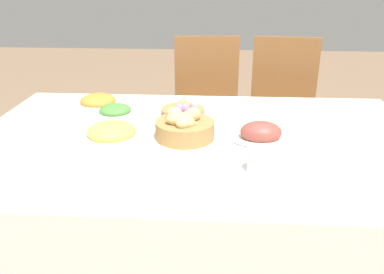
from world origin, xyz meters
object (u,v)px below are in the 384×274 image
at_px(chair_far_right, 283,113).
at_px(dinner_plate, 184,190).
at_px(bread_basket, 184,127).
at_px(green_salad_bowl, 116,115).
at_px(pineapple_bowl, 112,136).
at_px(drinking_cup, 258,161).
at_px(egg_basket, 183,110).
at_px(knife, 231,192).
at_px(spoon, 240,192).
at_px(carrot_bowl, 98,105).
at_px(ham_platter, 261,133).
at_px(butter_dish, 119,163).
at_px(fork, 137,189).
at_px(chair_far_center, 208,112).

distance_m(chair_far_right, dinner_plate, 1.51).
height_order(bread_basket, green_salad_bowl, bread_basket).
relative_size(pineapple_bowl, drinking_cup, 2.73).
relative_size(egg_basket, knife, 1.11).
relative_size(bread_basket, spoon, 1.31).
bearing_deg(carrot_bowl, spoon, -47.97).
height_order(ham_platter, knife, ham_platter).
distance_m(egg_basket, butter_dish, 0.58).
bearing_deg(bread_basket, green_salad_bowl, 157.21).
xyz_separation_m(egg_basket, drinking_cup, (0.30, -0.56, 0.01)).
bearing_deg(pineapple_bowl, butter_dish, -69.27).
xyz_separation_m(chair_far_right, egg_basket, (-0.58, -0.69, 0.25)).
xyz_separation_m(bread_basket, egg_basket, (-0.03, 0.28, -0.03)).
distance_m(dinner_plate, fork, 0.15).
distance_m(chair_far_center, drinking_cup, 1.29).
height_order(green_salad_bowl, knife, green_salad_bowl).
bearing_deg(green_salad_bowl, egg_basket, 26.85).
distance_m(chair_far_right, fork, 1.57).
height_order(pineapple_bowl, knife, pineapple_bowl).
bearing_deg(butter_dish, fork, -58.24).
bearing_deg(knife, spoon, 2.82).
distance_m(chair_far_center, knife, 1.42).
bearing_deg(carrot_bowl, chair_far_center, 53.23).
relative_size(bread_basket, butter_dish, 1.96).
xyz_separation_m(chair_far_right, drinking_cup, (-0.28, -1.25, 0.26)).
bearing_deg(egg_basket, carrot_bowl, 178.75).
distance_m(pineapple_bowl, fork, 0.36).
bearing_deg(knife, butter_dish, 161.37).
bearing_deg(ham_platter, green_salad_bowl, 168.25).
relative_size(chair_far_right, fork, 5.41).
xyz_separation_m(spoon, drinking_cup, (0.06, 0.15, 0.04)).
bearing_deg(dinner_plate, knife, 0.00).
relative_size(egg_basket, dinner_plate, 0.84).
bearing_deg(green_salad_bowl, butter_dish, -75.30).
xyz_separation_m(chair_far_right, pineapple_bowl, (-0.83, -1.08, 0.26)).
xyz_separation_m(knife, drinking_cup, (0.09, 0.15, 0.04)).
xyz_separation_m(bread_basket, ham_platter, (0.31, 0.00, -0.02)).
bearing_deg(spoon, green_salad_bowl, 130.27).
xyz_separation_m(dinner_plate, fork, (-0.15, 0.00, -0.00)).
distance_m(green_salad_bowl, butter_dish, 0.42).
relative_size(pineapple_bowl, dinner_plate, 0.90).
height_order(dinner_plate, knife, dinner_plate).
distance_m(chair_far_center, dinner_plate, 1.42).
bearing_deg(bread_basket, drinking_cup, -45.71).
xyz_separation_m(bread_basket, pineapple_bowl, (-0.28, -0.10, -0.01)).
bearing_deg(spoon, dinner_plate, 177.18).
bearing_deg(fork, bread_basket, 77.75).
xyz_separation_m(fork, butter_dish, (-0.09, 0.15, 0.01)).
height_order(knife, spoon, same).
height_order(fork, drinking_cup, drinking_cup).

